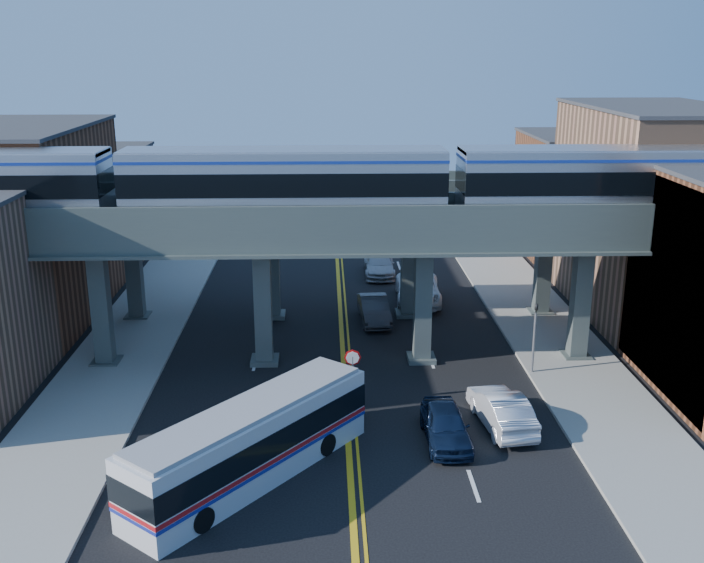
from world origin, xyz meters
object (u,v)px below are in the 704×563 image
Objects in this scene: traffic_signal at (535,331)px; car_lane_d at (379,265)px; stop_sign at (353,368)px; car_parked_curb at (501,409)px; transit_train at (285,181)px; transit_bus at (251,443)px; car_lane_a at (446,425)px; car_lane_c at (418,289)px; car_lane_b at (374,310)px.

traffic_signal is 0.81× the size of car_lane_d.
car_parked_curb is (6.20, -2.34, -0.98)m from stop_sign.
transit_train is 10.03× the size of car_parked_curb.
transit_train is 18.80m from car_lane_d.
transit_bus is at bearing -144.58° from traffic_signal.
car_lane_c is at bearing 85.77° from car_lane_a.
car_lane_d is 23.38m from car_parked_curb.
car_parked_curb is (4.56, -13.29, 0.03)m from car_lane_b.
car_lane_a is (6.73, -8.61, -8.54)m from transit_train.
stop_sign is 11.12m from car_lane_b.
transit_bus reaches higher than car_lane_c.
stop_sign is 0.58× the size of car_lane_b.
car_lane_b reaches higher than car_lane_d.
transit_bus is 8.05m from car_lane_a.
car_lane_a is at bearing -85.63° from car_lane_b.
stop_sign is at bearing 134.17° from car_lane_a.
transit_bus is 22.44m from car_lane_c.
car_lane_a is at bearing -89.55° from car_lane_c.
car_lane_c is (4.62, 14.58, -0.95)m from stop_sign.
car_lane_c is at bearing -92.14° from car_parked_curb.
car_lane_a is (-5.25, -6.61, -1.56)m from traffic_signal.
car_lane_c is (-4.28, 11.58, -1.50)m from traffic_signal.
car_lane_a is (7.61, 2.53, -0.69)m from transit_bus.
car_parked_curb is at bearing -116.80° from traffic_signal.
transit_train is 10.96× the size of car_lane_a.
stop_sign reaches higher than car_lane_a.
car_lane_a reaches higher than car_lane_d.
car_lane_c is 6.50m from car_lane_d.
traffic_signal is at bearing -14.88° from transit_bus.
car_lane_d is 1.07× the size of car_parked_curb.
transit_train reaches higher than car_parked_curb.
transit_train is 11.56× the size of traffic_signal.
traffic_signal is at bearing -124.27° from car_parked_curb.
transit_bus reaches higher than car_lane_d.
stop_sign is 0.61× the size of car_lane_a.
car_lane_b is at bearing -125.93° from car_lane_c.
stop_sign is at bearing -28.17° from car_parked_curb.
stop_sign is (3.07, -5.00, -7.51)m from transit_train.
stop_sign reaches higher than car_lane_b.
transit_train is at bearing -108.42° from car_lane_d.
transit_train reaches higher than stop_sign.
stop_sign is at bearing -58.45° from transit_train.
car_lane_b is (-7.26, 7.95, -1.56)m from traffic_signal.
transit_bus is (-12.86, -9.14, -0.87)m from traffic_signal.
car_lane_a is at bearing -128.43° from traffic_signal.
car_lane_d is at bearing 26.00° from transit_bus.
car_parked_curb reaches higher than car_lane_b.
car_lane_b reaches higher than car_lane_a.
car_parked_curb reaches higher than car_lane_a.
car_lane_d is at bearing -88.60° from car_parked_curb.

